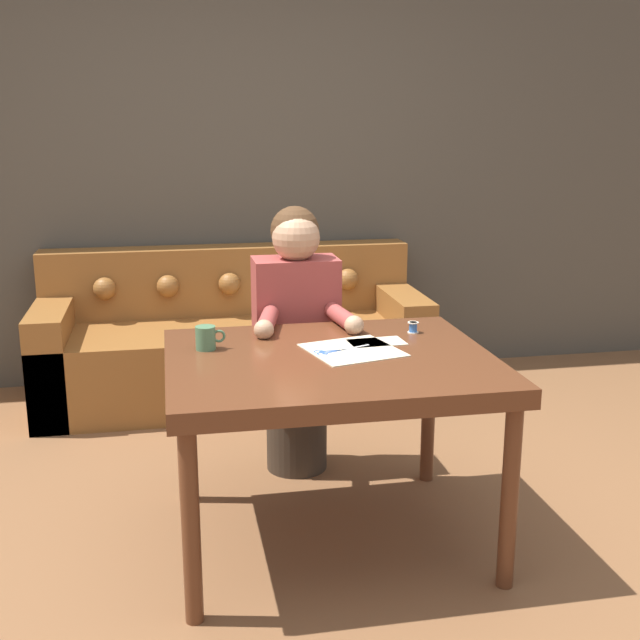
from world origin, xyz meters
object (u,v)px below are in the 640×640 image
couch (233,345)px  scissors (334,351)px  dining_table (330,375)px  person (296,339)px  mug (206,338)px  thread_spool (413,327)px

couch → scissors: couch is taller
dining_table → scissors: size_ratio=5.05×
dining_table → scissors: bearing=62.2°
person → mug: 0.67m
couch → dining_table: bearing=-82.9°
thread_spool → person: bearing=135.4°
couch → thread_spool: couch is taller
mug → person: bearing=49.2°
mug → thread_spool: mug is taller
couch → mug: couch is taller
scissors → mug: (-0.46, 0.13, 0.04)m
dining_table → mug: bearing=158.6°
couch → thread_spool: (0.62, -1.49, 0.46)m
person → scissors: size_ratio=5.15×
person → thread_spool: (0.41, -0.41, 0.14)m
person → thread_spool: person is taller
person → mug: size_ratio=10.80×
mug → thread_spool: size_ratio=2.51×
mug → scissors: bearing=-15.3°
scissors → person: bearing=93.9°
couch → mug: 1.66m
couch → scissors: (0.24, -1.70, 0.44)m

